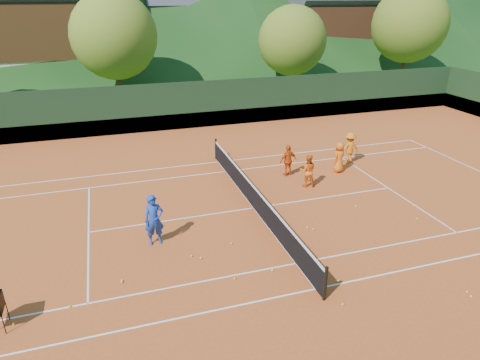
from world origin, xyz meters
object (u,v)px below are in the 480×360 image
object	(u,v)px
coach	(154,220)
student_c	(339,157)
student_d	(349,148)
student_a	(308,171)
chalet_mid	(203,25)
chalet_right	(335,22)
student_b	(288,161)
tennis_net	(254,197)
chalet_left	(40,23)

from	to	relation	value
coach	student_c	size ratio (longest dim) A/B	1.21
student_c	student_d	world-z (taller)	student_d
student_a	student_d	size ratio (longest dim) A/B	0.93
chalet_mid	chalet_right	xyz separation A→B (m)	(14.00, -4.00, 0.27)
coach	student_a	size ratio (longest dim) A/B	1.22
student_b	chalet_mid	world-z (taller)	chalet_mid
student_a	student_c	bearing A→B (deg)	-134.78
chalet_mid	tennis_net	bearing A→B (deg)	-100.01
tennis_net	coach	bearing A→B (deg)	-160.22
student_a	chalet_mid	bearing A→B (deg)	-76.08
chalet_left	student_d	bearing A→B (deg)	-58.53
student_d	chalet_right	xyz separation A→B (m)	(13.67, 26.68, 4.43)
student_a	coach	bearing A→B (deg)	40.63
student_d	chalet_right	world-z (taller)	chalet_right
student_c	tennis_net	xyz separation A→B (m)	(-5.23, -2.41, -0.25)
chalet_right	student_c	bearing A→B (deg)	-118.17
student_d	chalet_mid	bearing A→B (deg)	-89.43
student_b	chalet_left	bearing A→B (deg)	-75.35
student_b	student_d	distance (m)	3.70
student_a	student_d	xyz separation A→B (m)	(3.31, 1.99, 0.06)
student_b	chalet_right	bearing A→B (deg)	-132.71
chalet_right	chalet_left	bearing A→B (deg)	-180.00
student_c	chalet_mid	distance (m)	31.88
tennis_net	chalet_mid	size ratio (longest dim) A/B	0.95
student_d	student_a	bearing A→B (deg)	31.01
tennis_net	chalet_left	size ratio (longest dim) A/B	0.87
student_a	chalet_right	distance (m)	33.62
student_a	student_c	distance (m)	2.46
student_a	student_b	xyz separation A→B (m)	(-0.34, 1.40, 0.01)
chalet_left	chalet_right	size ratio (longest dim) A/B	1.16
coach	student_d	size ratio (longest dim) A/B	1.13
student_a	student_d	world-z (taller)	student_d
student_c	chalet_right	world-z (taller)	chalet_right
student_b	student_c	bearing A→B (deg)	162.60
chalet_mid	chalet_right	size ratio (longest dim) A/B	1.06
student_d	chalet_mid	size ratio (longest dim) A/B	0.13
chalet_left	chalet_mid	distance (m)	16.51
student_c	tennis_net	distance (m)	5.76
tennis_net	chalet_right	world-z (taller)	chalet_right
chalet_left	coach	bearing A→B (deg)	-79.47
student_d	tennis_net	distance (m)	7.15
student_a	chalet_right	xyz separation A→B (m)	(16.98, 28.67, 4.49)
coach	tennis_net	world-z (taller)	coach
tennis_net	chalet_left	bearing A→B (deg)	108.43
coach	chalet_left	size ratio (longest dim) A/B	0.13
student_b	coach	bearing A→B (deg)	21.43
chalet_right	student_d	bearing A→B (deg)	-117.13
student_a	chalet_mid	xyz separation A→B (m)	(2.98, 32.67, 4.22)
chalet_mid	student_a	bearing A→B (deg)	-95.22
student_b	chalet_mid	size ratio (longest dim) A/B	0.12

